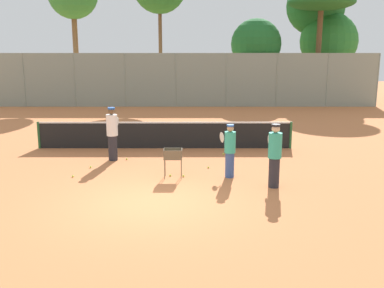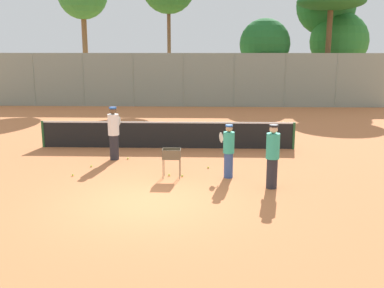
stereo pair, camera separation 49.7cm
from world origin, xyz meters
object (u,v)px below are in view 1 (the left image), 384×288
Objects in this scene: parked_car at (278,91)px; player_yellow_shirt at (111,133)px; player_red_cap at (229,150)px; player_white_outfit at (274,155)px; tennis_net at (164,135)px; ball_cart at (172,156)px.

player_yellow_shirt is at bearing -117.53° from parked_car.
player_white_outfit is at bearing -155.10° from player_red_cap.
parked_car is at bearing 64.63° from tennis_net.
player_white_outfit reaches higher than player_red_cap.
tennis_net is 6.08× the size of player_red_cap.
player_yellow_shirt is (-1.74, -1.88, 0.43)m from tennis_net.
tennis_net is 2.60m from player_yellow_shirt.
ball_cart is at bearing 67.47° from player_red_cap.
player_white_outfit is 21.48m from parked_car.
player_white_outfit reaches higher than parked_car.
player_white_outfit is 0.44× the size of parked_car.
player_red_cap reaches higher than ball_cart.
parked_car is at bearing -17.22° from player_yellow_shirt.
parked_car is (7.12, 20.12, -0.02)m from ball_cart.
player_red_cap is 20.76m from parked_car.
parked_car reaches higher than tennis_net.
ball_cart is at bearing -83.09° from tennis_net.
player_yellow_shirt reaches higher than ball_cart.
player_white_outfit is at bearing -55.45° from tennis_net.
parked_car is (7.61, 16.06, 0.10)m from tennis_net.
parked_car is at bearing -39.84° from player_red_cap.
player_yellow_shirt is 3.13m from ball_cart.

